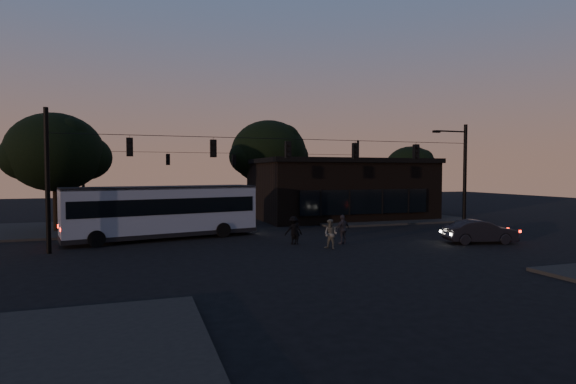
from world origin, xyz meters
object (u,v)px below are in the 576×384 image
object	(u,v)px
pedestrian_a	(295,231)
pedestrian_d	(294,230)
bus	(163,209)
car	(480,232)
pedestrian_b	(331,234)
building	(339,188)
pedestrian_c	(343,229)

from	to	relation	value
pedestrian_a	pedestrian_d	bearing A→B (deg)	148.98
bus	pedestrian_a	distance (m)	8.63
car	pedestrian_b	xyz separation A→B (m)	(-9.17, 1.00, 0.13)
car	pedestrian_b	distance (m)	9.22
pedestrian_d	bus	bearing A→B (deg)	-31.47
bus	pedestrian_b	size ratio (longest dim) A/B	7.44
building	pedestrian_d	bearing A→B (deg)	-124.55
bus	pedestrian_a	xyz separation A→B (m)	(7.17, -4.68, -1.07)
pedestrian_a	pedestrian_c	xyz separation A→B (m)	(2.66, -0.81, 0.07)
pedestrian_c	pedestrian_a	bearing A→B (deg)	-35.77
building	pedestrian_d	xyz separation A→B (m)	(-9.05, -13.15, -1.90)
car	pedestrian_d	bearing A→B (deg)	86.12
building	pedestrian_d	distance (m)	16.08
car	pedestrian_a	size ratio (longest dim) A/B	2.62
car	bus	bearing A→B (deg)	78.94
bus	pedestrian_d	bearing A→B (deg)	-45.24
bus	pedestrian_a	bearing A→B (deg)	-45.22
building	car	distance (m)	16.49
pedestrian_a	pedestrian_b	xyz separation A→B (m)	(1.31, -2.08, 0.02)
car	pedestrian_b	size ratio (longest dim) A/B	2.56
pedestrian_c	pedestrian_d	bearing A→B (deg)	-36.32
pedestrian_a	pedestrian_d	xyz separation A→B (m)	(-0.09, 0.06, 0.02)
car	pedestrian_a	world-z (taller)	pedestrian_a
pedestrian_a	car	bearing A→B (deg)	-15.88
building	pedestrian_c	xyz separation A→B (m)	(-6.30, -14.01, -1.84)
pedestrian_b	car	bearing A→B (deg)	47.53
building	pedestrian_c	size ratio (longest dim) A/B	8.91
car	pedestrian_b	bearing A→B (deg)	96.43
pedestrian_c	building	bearing A→B (deg)	-133.06
pedestrian_a	pedestrian_c	distance (m)	2.78
car	pedestrian_d	distance (m)	11.03
building	pedestrian_c	distance (m)	15.48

